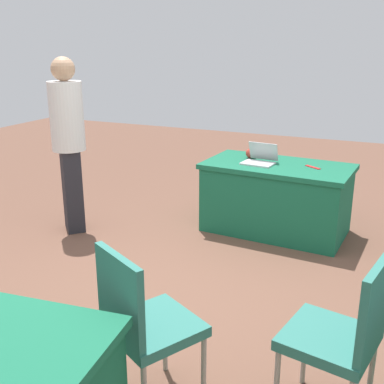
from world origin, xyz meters
TOP-DOWN VIEW (x-y plane):
  - ground_plane at (0.00, 0.00)m, footprint 14.40×14.40m
  - table_foreground at (-0.35, -1.84)m, footprint 1.54×0.90m
  - chair_near_front at (-0.36, 1.00)m, footprint 0.60×0.60m
  - chair_tucked_right at (-1.35, 0.68)m, footprint 0.52×0.52m
  - person_presenter at (1.63, -0.99)m, footprint 0.48×0.48m
  - laptop_silver at (-0.17, -1.79)m, footprint 0.34×0.32m
  - yarn_ball at (-0.01, -1.98)m, footprint 0.11×0.11m
  - scissors_red at (-0.71, -1.84)m, footprint 0.17×0.13m

SIDE VIEW (x-z plane):
  - ground_plane at x=0.00m, z-range 0.00..0.00m
  - table_foreground at x=-0.35m, z-range 0.00..0.74m
  - chair_near_front at x=-0.36m, z-range 0.07..1.03m
  - chair_tucked_right at x=-1.35m, z-range 0.07..1.04m
  - scissors_red at x=-0.71m, z-range 0.74..0.74m
  - laptop_silver at x=-0.17m, z-range 0.67..0.88m
  - yarn_ball at x=-0.01m, z-range 0.74..0.84m
  - person_presenter at x=1.63m, z-range 0.11..1.92m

